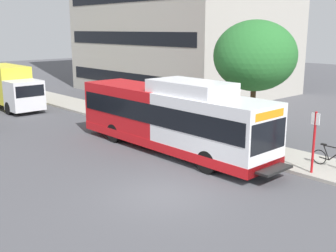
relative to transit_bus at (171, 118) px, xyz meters
The scene contains 7 objects.
ground_plane 5.92m from the transit_bus, 135.42° to the left, with size 120.00×120.00×0.00m, color #4C4C51.
sidewalk_curb 3.92m from the transit_bus, 33.73° to the left, with size 3.00×56.00×0.14m, color #A8A399.
transit_bus is the anchor object (origin of this frame).
bus_stop_sign_pole 6.92m from the transit_bus, 74.46° to the right, with size 0.10×0.36×2.60m.
bicycle_parked 7.64m from the transit_bus, 65.49° to the right, with size 0.52×1.76×1.02m.
street_tree_near_stop 5.40m from the transit_bus, 25.08° to the right, with size 4.25×4.25×6.33m.
box_truck_background 16.66m from the transit_bus, 94.79° to the left, with size 2.32×7.01×3.25m.
Camera 1 is at (-9.62, -10.71, 6.00)m, focal length 44.32 mm.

